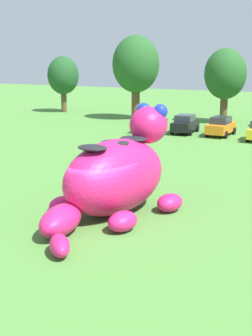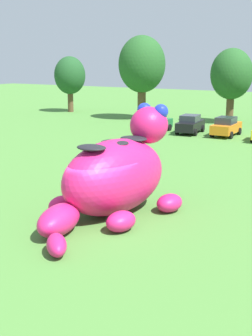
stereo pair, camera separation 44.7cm
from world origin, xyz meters
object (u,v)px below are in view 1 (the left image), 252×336
at_px(car_green, 150,123).
at_px(car_black, 185,124).
at_px(giant_inflatable_creature, 115,176).
at_px(car_orange, 221,126).

distance_m(car_green, car_black, 3.30).
distance_m(giant_inflatable_creature, car_green, 23.78).
bearing_deg(car_orange, giant_inflatable_creature, -84.26).
xyz_separation_m(giant_inflatable_creature, car_orange, (-2.32, 23.04, -0.87)).
bearing_deg(car_orange, car_green, -171.32).
distance_m(car_black, car_orange, 3.37).
bearing_deg(giant_inflatable_creature, car_green, 111.93).
distance_m(giant_inflatable_creature, car_black, 23.58).
xyz_separation_m(car_black, car_orange, (3.36, 0.17, 0.00)).
height_order(giant_inflatable_creature, car_green, giant_inflatable_creature).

